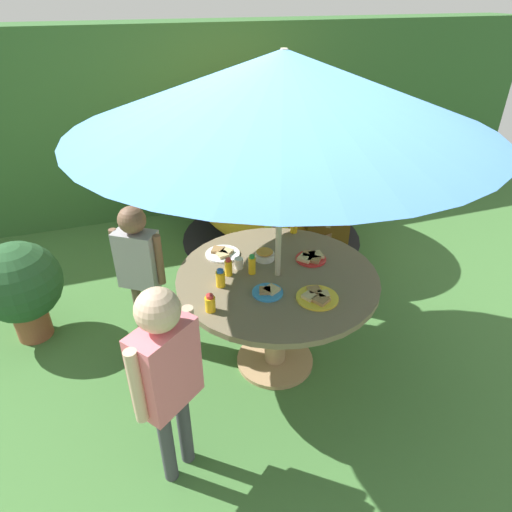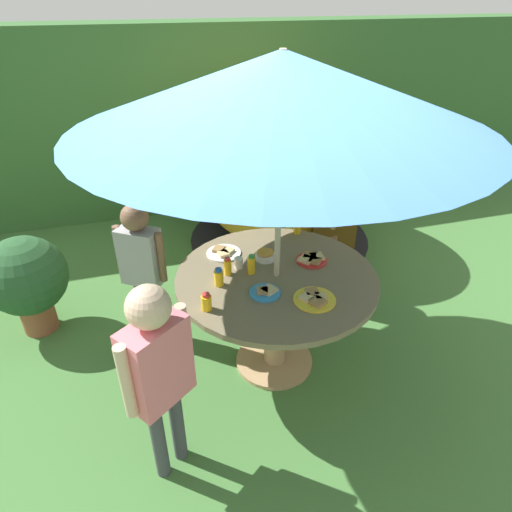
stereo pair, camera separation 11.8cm
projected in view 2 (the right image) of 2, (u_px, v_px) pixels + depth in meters
ground_plane at (274, 363)px, 3.19m from camera, size 10.00×10.00×0.02m
hedge_backdrop at (193, 118)px, 5.15m from camera, size 9.00×0.70×2.02m
garden_table at (276, 296)px, 2.88m from camera, size 1.28×1.28×0.75m
patio_umbrella at (282, 91)px, 2.21m from camera, size 2.23×2.23×2.06m
wooden_chair at (311, 218)px, 3.93m from camera, size 0.68×0.67×1.01m
dome_tent at (281, 166)px, 4.37m from camera, size 2.26×2.26×1.61m
potted_plant at (27, 279)px, 3.26m from camera, size 0.60×0.60×0.79m
child_in_yellow_shirt at (282, 197)px, 3.59m from camera, size 0.30×0.42×1.33m
child_in_grey_shirt at (141, 256)px, 3.08m from camera, size 0.32×0.29×1.10m
child_in_pink_shirt at (157, 363)px, 2.10m from camera, size 0.36×0.33×1.22m
snack_bowl at (265, 255)px, 2.94m from camera, size 0.13×0.13×0.07m
plate_far_right at (224, 252)px, 3.01m from camera, size 0.24×0.24×0.03m
plate_front_edge at (312, 259)px, 2.93m from camera, size 0.20×0.20×0.03m
plate_mid_right at (314, 299)px, 2.56m from camera, size 0.25×0.25×0.03m
plate_near_right at (265, 292)px, 2.62m from camera, size 0.19×0.19×0.03m
juice_bottle_near_left at (219, 277)px, 2.68m from camera, size 0.06×0.06×0.12m
juice_bottle_far_left at (206, 302)px, 2.47m from camera, size 0.06×0.06×0.11m
juice_bottle_center_front at (228, 267)px, 2.78m from camera, size 0.05×0.05×0.12m
juice_bottle_center_back at (297, 226)px, 3.24m from camera, size 0.05×0.05×0.13m
juice_bottle_mid_left at (251, 265)px, 2.78m from camera, size 0.05×0.05×0.13m
cup_near at (239, 263)px, 2.85m from camera, size 0.06×0.06×0.07m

